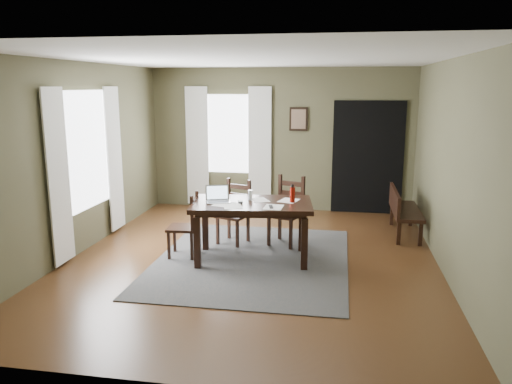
% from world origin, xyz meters
% --- Properties ---
extents(ground, '(5.00, 6.00, 0.01)m').
position_xyz_m(ground, '(0.00, 0.00, -0.01)').
color(ground, '#492C16').
extents(room_shell, '(5.02, 6.02, 2.71)m').
position_xyz_m(room_shell, '(0.00, 0.00, 1.80)').
color(room_shell, '#4F4D33').
rests_on(room_shell, ground).
extents(rug, '(2.60, 3.20, 0.01)m').
position_xyz_m(rug, '(0.00, 0.00, 0.01)').
color(rug, '#3B3B3B').
rests_on(rug, ground).
extents(dining_table, '(1.72, 1.16, 0.81)m').
position_xyz_m(dining_table, '(-0.01, 0.03, 0.72)').
color(dining_table, black).
rests_on(dining_table, rug).
extents(chair_end, '(0.43, 0.43, 0.90)m').
position_xyz_m(chair_end, '(-0.94, -0.01, 0.45)').
color(chair_end, black).
rests_on(chair_end, rug).
extents(chair_back_left, '(0.52, 0.53, 0.96)m').
position_xyz_m(chair_back_left, '(-0.41, 0.74, 0.47)').
color(chair_back_left, black).
rests_on(chair_back_left, rug).
extents(chair_back_right, '(0.57, 0.57, 1.02)m').
position_xyz_m(chair_back_right, '(0.39, 0.81, 0.50)').
color(chair_back_right, black).
rests_on(chair_back_right, rug).
extents(bench, '(0.42, 1.31, 0.74)m').
position_xyz_m(bench, '(2.15, 1.61, 0.44)').
color(bench, black).
rests_on(bench, ground).
extents(laptop, '(0.38, 0.34, 0.22)m').
position_xyz_m(laptop, '(-0.47, -0.02, 0.87)').
color(laptop, '#B7B7BC').
rests_on(laptop, dining_table).
extents(computer_mouse, '(0.08, 0.11, 0.03)m').
position_xyz_m(computer_mouse, '(-0.15, -0.06, 0.83)').
color(computer_mouse, '#3F3F42').
rests_on(computer_mouse, dining_table).
extents(tv_remote, '(0.08, 0.17, 0.02)m').
position_xyz_m(tv_remote, '(0.29, -0.23, 0.83)').
color(tv_remote, black).
rests_on(tv_remote, dining_table).
extents(drinking_glass, '(0.08, 0.08, 0.14)m').
position_xyz_m(drinking_glass, '(-0.06, 0.16, 0.89)').
color(drinking_glass, silver).
rests_on(drinking_glass, dining_table).
extents(water_bottle, '(0.08, 0.08, 0.24)m').
position_xyz_m(water_bottle, '(0.53, 0.11, 0.93)').
color(water_bottle, '#A9190D').
rests_on(water_bottle, dining_table).
extents(paper_a, '(0.29, 0.35, 0.00)m').
position_xyz_m(paper_a, '(-0.36, -0.16, 0.82)').
color(paper_a, white).
rests_on(paper_a, dining_table).
extents(paper_b, '(0.25, 0.32, 0.00)m').
position_xyz_m(paper_b, '(0.32, -0.21, 0.82)').
color(paper_b, white).
rests_on(paper_b, dining_table).
extents(paper_c, '(0.34, 0.36, 0.00)m').
position_xyz_m(paper_c, '(0.07, 0.16, 0.82)').
color(paper_c, white).
rests_on(paper_c, dining_table).
extents(paper_d, '(0.31, 0.35, 0.00)m').
position_xyz_m(paper_d, '(0.47, 0.20, 0.82)').
color(paper_d, white).
rests_on(paper_d, dining_table).
extents(paper_e, '(0.32, 0.36, 0.00)m').
position_xyz_m(paper_e, '(-0.22, -0.25, 0.82)').
color(paper_e, white).
rests_on(paper_e, dining_table).
extents(window_left, '(0.01, 1.30, 1.70)m').
position_xyz_m(window_left, '(-2.47, 0.20, 1.45)').
color(window_left, white).
rests_on(window_left, ground).
extents(window_back, '(1.00, 0.01, 1.50)m').
position_xyz_m(window_back, '(-1.00, 2.97, 1.45)').
color(window_back, white).
rests_on(window_back, ground).
extents(curtain_left_near, '(0.03, 0.48, 2.30)m').
position_xyz_m(curtain_left_near, '(-2.44, -0.62, 1.20)').
color(curtain_left_near, silver).
rests_on(curtain_left_near, ground).
extents(curtain_left_far, '(0.03, 0.48, 2.30)m').
position_xyz_m(curtain_left_far, '(-2.44, 1.02, 1.20)').
color(curtain_left_far, silver).
rests_on(curtain_left_far, ground).
extents(curtain_back_left, '(0.44, 0.03, 2.30)m').
position_xyz_m(curtain_back_left, '(-1.62, 2.94, 1.20)').
color(curtain_back_left, silver).
rests_on(curtain_back_left, ground).
extents(curtain_back_right, '(0.44, 0.03, 2.30)m').
position_xyz_m(curtain_back_right, '(-0.38, 2.94, 1.20)').
color(curtain_back_right, silver).
rests_on(curtain_back_right, ground).
extents(framed_picture, '(0.34, 0.03, 0.44)m').
position_xyz_m(framed_picture, '(0.35, 2.97, 1.75)').
color(framed_picture, black).
rests_on(framed_picture, ground).
extents(doorway_back, '(1.30, 0.03, 2.10)m').
position_xyz_m(doorway_back, '(1.65, 2.97, 1.05)').
color(doorway_back, black).
rests_on(doorway_back, ground).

